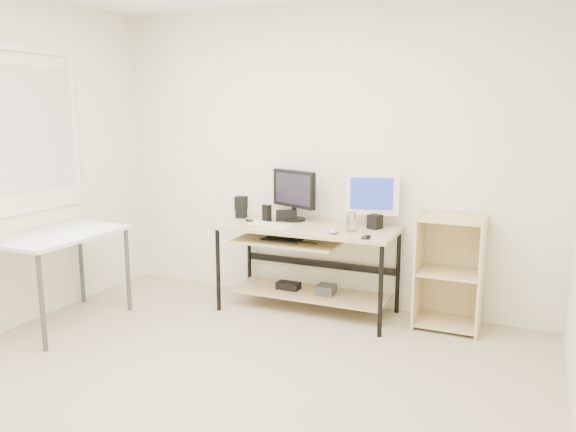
# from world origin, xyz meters

# --- Properties ---
(room) EXTENTS (4.01, 4.01, 2.62)m
(room) POSITION_xyz_m (-0.14, 0.04, 1.32)
(room) COLOR #B9AA8E
(room) RESTS_ON ground
(desk) EXTENTS (1.50, 0.65, 0.75)m
(desk) POSITION_xyz_m (-0.03, 1.66, 0.54)
(desk) COLOR tan
(desk) RESTS_ON ground
(side_table) EXTENTS (0.60, 1.00, 0.75)m
(side_table) POSITION_xyz_m (-1.68, 0.60, 0.67)
(side_table) COLOR white
(side_table) RESTS_ON ground
(shelf_unit) EXTENTS (0.50, 0.40, 0.90)m
(shelf_unit) POSITION_xyz_m (1.15, 1.82, 0.45)
(shelf_unit) COLOR beige
(shelf_unit) RESTS_ON ground
(black_monitor) EXTENTS (0.46, 0.24, 0.44)m
(black_monitor) POSITION_xyz_m (-0.20, 1.83, 1.00)
(black_monitor) COLOR black
(black_monitor) RESTS_ON desk
(white_imac) EXTENTS (0.43, 0.15, 0.47)m
(white_imac) POSITION_xyz_m (0.49, 1.85, 1.02)
(white_imac) COLOR silver
(white_imac) RESTS_ON desk
(keyboard) EXTENTS (0.45, 0.22, 0.02)m
(keyboard) POSITION_xyz_m (-0.31, 1.56, 0.76)
(keyboard) COLOR white
(keyboard) RESTS_ON desk
(mouse) EXTENTS (0.09, 0.13, 0.04)m
(mouse) POSITION_xyz_m (0.29, 1.47, 0.77)
(mouse) COLOR #B8B8BE
(mouse) RESTS_ON desk
(center_speaker) EXTENTS (0.20, 0.15, 0.09)m
(center_speaker) POSITION_xyz_m (-0.26, 1.79, 0.80)
(center_speaker) COLOR black
(center_speaker) RESTS_ON desk
(speaker_left) EXTENTS (0.11, 0.11, 0.19)m
(speaker_left) POSITION_xyz_m (-0.69, 1.76, 0.85)
(speaker_left) COLOR black
(speaker_left) RESTS_ON desk
(speaker_right) EXTENTS (0.13, 0.13, 0.12)m
(speaker_right) POSITION_xyz_m (0.54, 1.78, 0.81)
(speaker_right) COLOR black
(speaker_right) RESTS_ON desk
(audio_controller) EXTENTS (0.09, 0.07, 0.15)m
(audio_controller) POSITION_xyz_m (-0.39, 1.68, 0.83)
(audio_controller) COLOR black
(audio_controller) RESTS_ON desk
(volume_puck) EXTENTS (0.07, 0.07, 0.03)m
(volume_puck) POSITION_xyz_m (-0.51, 1.58, 0.76)
(volume_puck) COLOR black
(volume_puck) RESTS_ON desk
(smartphone) EXTENTS (0.08, 0.13, 0.01)m
(smartphone) POSITION_xyz_m (0.57, 1.43, 0.75)
(smartphone) COLOR black
(smartphone) RESTS_ON desk
(coaster) EXTENTS (0.13, 0.13, 0.01)m
(coaster) POSITION_xyz_m (0.39, 1.60, 0.75)
(coaster) COLOR #A6744B
(coaster) RESTS_ON desk
(drinking_glass) EXTENTS (0.10, 0.10, 0.15)m
(drinking_glass) POSITION_xyz_m (0.39, 1.60, 0.83)
(drinking_glass) COLOR white
(drinking_glass) RESTS_ON coaster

